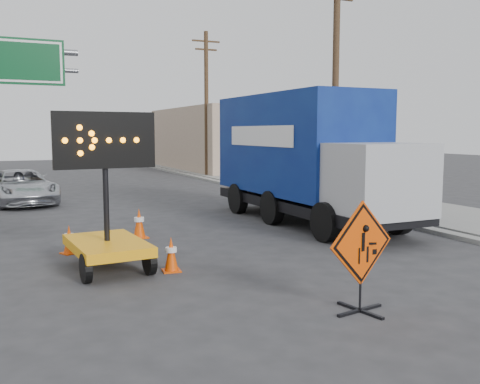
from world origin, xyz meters
TOP-DOWN VIEW (x-y plane):
  - ground at (0.00, 0.00)m, footprint 100.00×100.00m
  - curb_right at (7.20, 15.00)m, footprint 0.40×60.00m
  - sidewalk_right at (9.50, 15.00)m, footprint 4.00×60.00m
  - building_right_far at (13.00, 30.00)m, footprint 10.00×14.00m
  - utility_pole_near at (8.00, 10.00)m, footprint 1.80×0.26m
  - utility_pole_far at (8.00, 24.00)m, footprint 1.80×0.26m
  - construction_sign at (1.15, -0.81)m, footprint 1.34×0.95m
  - arrow_board at (-2.02, 3.50)m, footprint 2.06×2.39m
  - pickup_truck at (-3.23, 15.30)m, footprint 2.88×5.16m
  - box_truck at (4.86, 6.94)m, footprint 2.80×8.52m
  - cone_a at (-0.86, 2.83)m, footprint 0.40×0.40m
  - cone_b at (-2.57, 5.37)m, footprint 0.45×0.45m
  - cone_c at (-0.62, 6.52)m, footprint 0.46×0.46m

SIDE VIEW (x-z plane):
  - ground at x=0.00m, z-range 0.00..0.00m
  - curb_right at x=7.20m, z-range 0.00..0.12m
  - sidewalk_right at x=9.50m, z-range 0.00..0.15m
  - cone_b at x=-2.57m, z-range 0.00..0.68m
  - cone_a at x=-0.86m, z-range 0.00..0.72m
  - cone_c at x=-0.62m, z-range 0.00..0.81m
  - pickup_truck at x=-3.23m, z-range 0.00..1.37m
  - arrow_board at x=-2.02m, z-range -0.91..2.35m
  - construction_sign at x=1.15m, z-range 0.05..1.84m
  - box_truck at x=4.86m, z-range -0.19..3.85m
  - building_right_far at x=13.00m, z-range 0.00..4.60m
  - utility_pole_near at x=8.00m, z-range 0.18..9.18m
  - utility_pole_far at x=8.00m, z-range 0.18..9.18m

